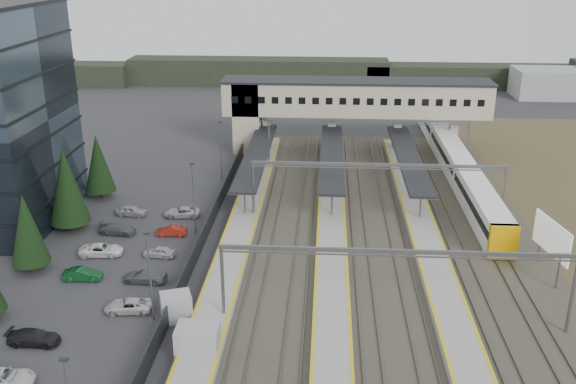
# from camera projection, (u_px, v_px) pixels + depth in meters

# --- Properties ---
(ground) EXTENTS (220.00, 220.00, 0.00)m
(ground) POSITION_uv_depth(u_px,v_px,m) (258.00, 278.00, 61.12)
(ground) COLOR #2B2B2D
(ground) RESTS_ON ground
(conifer_row) EXTENTS (4.42, 49.82, 9.50)m
(conifer_row) POSITION_uv_depth(u_px,v_px,m) (7.00, 243.00, 57.10)
(conifer_row) COLOR black
(conifer_row) RESTS_ON ground
(car_park) EXTENTS (10.66, 44.57, 1.29)m
(car_park) POSITION_uv_depth(u_px,v_px,m) (98.00, 299.00, 56.20)
(car_park) COLOR maroon
(car_park) RESTS_ON ground
(lampposts) EXTENTS (0.50, 53.25, 8.07)m
(lampposts) POSITION_uv_depth(u_px,v_px,m) (175.00, 229.00, 61.23)
(lampposts) COLOR slate
(lampposts) RESTS_ON ground
(fence) EXTENTS (0.08, 90.00, 2.00)m
(fence) POSITION_uv_depth(u_px,v_px,m) (200.00, 244.00, 65.82)
(fence) COLOR #26282B
(fence) RESTS_ON ground
(relay_cabin_near) EXTENTS (3.25, 2.40, 2.69)m
(relay_cabin_near) POSITION_uv_depth(u_px,v_px,m) (198.00, 342.00, 48.67)
(relay_cabin_near) COLOR #989A9D
(relay_cabin_near) RESTS_ON ground
(relay_cabin_far) EXTENTS (3.06, 2.81, 2.30)m
(relay_cabin_far) POSITION_uv_depth(u_px,v_px,m) (176.00, 307.00, 53.88)
(relay_cabin_far) COLOR #989A9D
(relay_cabin_far) RESTS_ON ground
(rail_corridor) EXTENTS (34.00, 90.00, 0.92)m
(rail_corridor) POSITION_uv_depth(u_px,v_px,m) (355.00, 255.00, 65.14)
(rail_corridor) COLOR #332F27
(rail_corridor) RESTS_ON ground
(canopies) EXTENTS (23.10, 30.00, 3.28)m
(canopies) POSITION_uv_depth(u_px,v_px,m) (332.00, 156.00, 84.57)
(canopies) COLOR black
(canopies) RESTS_ON ground
(footbridge) EXTENTS (40.40, 6.40, 11.20)m
(footbridge) POSITION_uv_depth(u_px,v_px,m) (337.00, 101.00, 97.14)
(footbridge) COLOR beige
(footbridge) RESTS_ON ground
(gantries) EXTENTS (28.40, 62.28, 7.17)m
(gantries) POSITION_uv_depth(u_px,v_px,m) (385.00, 211.00, 61.11)
(gantries) COLOR slate
(gantries) RESTS_ON ground
(train) EXTENTS (2.86, 59.69, 3.60)m
(train) POSITION_uv_depth(u_px,v_px,m) (451.00, 155.00, 91.06)
(train) COLOR white
(train) RESTS_ON ground
(billboard) EXTENTS (1.32, 6.48, 5.68)m
(billboard) POSITION_uv_depth(u_px,v_px,m) (552.00, 239.00, 60.12)
(billboard) COLOR slate
(billboard) RESTS_ON ground
(treeline_far) EXTENTS (170.00, 19.00, 7.00)m
(treeline_far) POSITION_uv_depth(u_px,v_px,m) (406.00, 76.00, 144.93)
(treeline_far) COLOR black
(treeline_far) RESTS_ON ground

